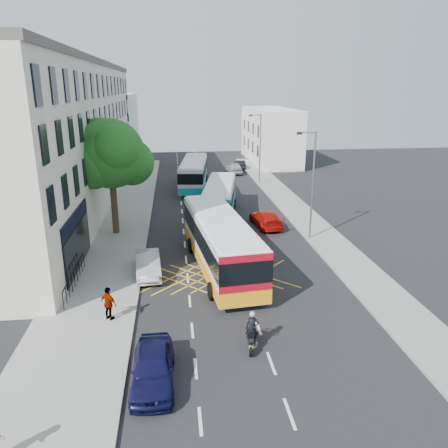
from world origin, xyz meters
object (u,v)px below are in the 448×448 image
object	(u,v)px
motorbike	(252,330)
distant_car_dark	(240,164)
bus_far	(194,173)
street_tree	(110,155)
parked_car_silver	(148,264)
distant_car_grey	(189,162)
parked_car_blue	(153,367)
distant_car_silver	(234,168)
bus_near	(220,242)
pedestrian_far	(109,304)
lamp_far	(259,145)
bus_mid	(220,199)
red_hatchback	(266,219)
lamp_near	(312,180)

from	to	relation	value
motorbike	distant_car_dark	world-z (taller)	motorbike
bus_far	street_tree	bearing A→B (deg)	-106.79
parked_car_silver	distant_car_grey	distance (m)	38.44
parked_car_blue	parked_car_silver	world-z (taller)	parked_car_blue
bus_far	distant_car_silver	xyz separation A→B (m)	(5.77, 7.84, -0.93)
distant_car_dark	distant_car_silver	bearing A→B (deg)	70.03
bus_near	pedestrian_far	bearing A→B (deg)	-142.04
parked_car_silver	distant_car_dark	world-z (taller)	parked_car_silver
motorbike	distant_car_dark	xyz separation A→B (m)	(6.11, 43.98, -0.24)
bus_near	parked_car_silver	xyz separation A→B (m)	(-4.53, -0.47, -1.12)
pedestrian_far	motorbike	bearing A→B (deg)	-167.51
lamp_far	distant_car_silver	world-z (taller)	lamp_far
bus_mid	motorbike	world-z (taller)	bus_mid
distant_car_grey	distant_car_silver	world-z (taller)	distant_car_silver
bus_far	distant_car_grey	xyz separation A→B (m)	(-0.02, 13.95, -1.01)
parked_car_silver	lamp_far	bearing A→B (deg)	59.95
parked_car_blue	street_tree	bearing A→B (deg)	101.49
street_tree	parked_car_blue	distance (m)	19.81
street_tree	parked_car_silver	size ratio (longest dim) A/B	2.11
parked_car_silver	pedestrian_far	distance (m)	5.78
bus_near	red_hatchback	world-z (taller)	bus_near
street_tree	bus_far	distance (m)	18.14
parked_car_blue	distant_car_dark	bearing A→B (deg)	77.80
street_tree	bus_mid	size ratio (longest dim) A/B	0.81
motorbike	distant_car_grey	distance (m)	46.72
lamp_far	red_hatchback	world-z (taller)	lamp_far
bus_near	distant_car_dark	xyz separation A→B (m)	(6.57, 35.03, -1.20)
distant_car_dark	distant_car_grey	bearing A→B (deg)	-20.44
bus_far	parked_car_blue	distance (m)	34.93
street_tree	red_hatchback	size ratio (longest dim) A/B	1.90
bus_near	red_hatchback	bearing A→B (deg)	54.17
bus_far	motorbike	distance (m)	32.78
bus_mid	distant_car_silver	distance (m)	20.23
lamp_far	distant_car_dark	xyz separation A→B (m)	(-0.70, 10.29, -4.01)
distant_car_dark	parked_car_blue	bearing A→B (deg)	77.96
bus_mid	parked_car_silver	xyz separation A→B (m)	(-5.75, -12.32, -0.89)
lamp_far	bus_near	size ratio (longest dim) A/B	0.64
bus_mid	red_hatchback	size ratio (longest dim) A/B	2.36
street_tree	bus_mid	distance (m)	10.70
street_tree	distant_car_dark	size ratio (longest dim) A/B	2.41
street_tree	bus_mid	xyz separation A→B (m)	(8.66, 4.15, -4.71)
parked_car_silver	pedestrian_far	world-z (taller)	pedestrian_far
motorbike	parked_car_silver	bearing A→B (deg)	133.69
street_tree	lamp_far	distance (m)	22.57
red_hatchback	distant_car_silver	bearing A→B (deg)	-97.44
lamp_near	red_hatchback	xyz separation A→B (m)	(-2.55, 3.60, -3.95)
lamp_near	motorbike	size ratio (longest dim) A/B	4.03
bus_far	distant_car_grey	bearing A→B (deg)	96.67
parked_car_blue	distant_car_grey	size ratio (longest dim) A/B	0.87
bus_near	bus_mid	distance (m)	11.92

